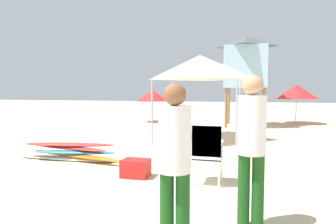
{
  "coord_description": "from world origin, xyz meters",
  "views": [
    {
      "loc": [
        2.49,
        -3.28,
        1.59
      ],
      "look_at": [
        0.54,
        3.93,
        1.07
      ],
      "focal_mm": 32.85,
      "sensor_mm": 36.0,
      "label": 1
    }
  ],
  "objects_px": {
    "surfboard_pile": "(70,152)",
    "beach_umbrella_left": "(297,92)",
    "lifeguard_near_left": "(252,140)",
    "stacked_plastic_chairs": "(207,147)",
    "cooler_box": "(136,168)",
    "lifeguard_tower": "(246,62)",
    "beach_umbrella_mid": "(152,96)",
    "lifeguard_near_center": "(175,157)",
    "popup_canopy": "(200,67)"
  },
  "relations": [
    {
      "from": "lifeguard_near_center",
      "to": "lifeguard_tower",
      "type": "distance_m",
      "value": 11.45
    },
    {
      "from": "lifeguard_near_left",
      "to": "beach_umbrella_mid",
      "type": "relative_size",
      "value": 1.08
    },
    {
      "from": "lifeguard_near_left",
      "to": "lifeguard_near_center",
      "type": "bearing_deg",
      "value": -132.34
    },
    {
      "from": "surfboard_pile",
      "to": "lifeguard_near_center",
      "type": "xyz_separation_m",
      "value": [
        3.27,
        -3.26,
        0.76
      ]
    },
    {
      "from": "beach_umbrella_left",
      "to": "lifeguard_tower",
      "type": "bearing_deg",
      "value": -143.34
    },
    {
      "from": "lifeguard_tower",
      "to": "beach_umbrella_mid",
      "type": "xyz_separation_m",
      "value": [
        -4.55,
        0.62,
        -1.51
      ]
    },
    {
      "from": "stacked_plastic_chairs",
      "to": "surfboard_pile",
      "type": "relative_size",
      "value": 0.41
    },
    {
      "from": "popup_canopy",
      "to": "cooler_box",
      "type": "bearing_deg",
      "value": -95.12
    },
    {
      "from": "lifeguard_near_center",
      "to": "beach_umbrella_left",
      "type": "height_order",
      "value": "beach_umbrella_left"
    },
    {
      "from": "popup_canopy",
      "to": "beach_umbrella_left",
      "type": "bearing_deg",
      "value": 57.98
    },
    {
      "from": "surfboard_pile",
      "to": "lifeguard_tower",
      "type": "distance_m",
      "value": 9.23
    },
    {
      "from": "lifeguard_near_left",
      "to": "lifeguard_tower",
      "type": "height_order",
      "value": "lifeguard_tower"
    },
    {
      "from": "surfboard_pile",
      "to": "lifeguard_near_left",
      "type": "height_order",
      "value": "lifeguard_near_left"
    },
    {
      "from": "beach_umbrella_left",
      "to": "cooler_box",
      "type": "distance_m",
      "value": 11.52
    },
    {
      "from": "popup_canopy",
      "to": "lifeguard_tower",
      "type": "xyz_separation_m",
      "value": [
        1.36,
        4.2,
        0.51
      ]
    },
    {
      "from": "popup_canopy",
      "to": "lifeguard_tower",
      "type": "relative_size",
      "value": 0.69
    },
    {
      "from": "stacked_plastic_chairs",
      "to": "cooler_box",
      "type": "height_order",
      "value": "stacked_plastic_chairs"
    },
    {
      "from": "popup_canopy",
      "to": "cooler_box",
      "type": "xyz_separation_m",
      "value": [
        -0.42,
        -4.7,
        -2.18
      ]
    },
    {
      "from": "cooler_box",
      "to": "lifeguard_near_center",
      "type": "bearing_deg",
      "value": -60.77
    },
    {
      "from": "lifeguard_tower",
      "to": "stacked_plastic_chairs",
      "type": "bearing_deg",
      "value": -92.8
    },
    {
      "from": "popup_canopy",
      "to": "cooler_box",
      "type": "distance_m",
      "value": 5.2
    },
    {
      "from": "beach_umbrella_left",
      "to": "beach_umbrella_mid",
      "type": "distance_m",
      "value": 7.01
    },
    {
      "from": "stacked_plastic_chairs",
      "to": "beach_umbrella_left",
      "type": "height_order",
      "value": "beach_umbrella_left"
    },
    {
      "from": "surfboard_pile",
      "to": "lifeguard_near_center",
      "type": "height_order",
      "value": "lifeguard_near_center"
    },
    {
      "from": "beach_umbrella_left",
      "to": "beach_umbrella_mid",
      "type": "bearing_deg",
      "value": -170.68
    },
    {
      "from": "surfboard_pile",
      "to": "cooler_box",
      "type": "relative_size",
      "value": 5.52
    },
    {
      "from": "surfboard_pile",
      "to": "lifeguard_near_left",
      "type": "relative_size",
      "value": 1.52
    },
    {
      "from": "surfboard_pile",
      "to": "beach_umbrella_left",
      "type": "distance_m",
      "value": 11.59
    },
    {
      "from": "lifeguard_near_left",
      "to": "stacked_plastic_chairs",
      "type": "bearing_deg",
      "value": 115.9
    },
    {
      "from": "lifeguard_near_center",
      "to": "cooler_box",
      "type": "distance_m",
      "value": 2.84
    },
    {
      "from": "surfboard_pile",
      "to": "cooler_box",
      "type": "distance_m",
      "value": 2.13
    },
    {
      "from": "surfboard_pile",
      "to": "lifeguard_near_left",
      "type": "distance_m",
      "value": 4.77
    },
    {
      "from": "stacked_plastic_chairs",
      "to": "lifeguard_near_center",
      "type": "height_order",
      "value": "lifeguard_near_center"
    },
    {
      "from": "lifeguard_tower",
      "to": "surfboard_pile",
      "type": "bearing_deg",
      "value": -114.91
    },
    {
      "from": "lifeguard_near_center",
      "to": "beach_umbrella_mid",
      "type": "relative_size",
      "value": 1.02
    },
    {
      "from": "surfboard_pile",
      "to": "lifeguard_near_center",
      "type": "bearing_deg",
      "value": -44.94
    },
    {
      "from": "cooler_box",
      "to": "stacked_plastic_chairs",
      "type": "bearing_deg",
      "value": -5.62
    },
    {
      "from": "beach_umbrella_left",
      "to": "beach_umbrella_mid",
      "type": "xyz_separation_m",
      "value": [
        -6.91,
        -1.13,
        -0.2
      ]
    },
    {
      "from": "stacked_plastic_chairs",
      "to": "cooler_box",
      "type": "distance_m",
      "value": 1.43
    },
    {
      "from": "lifeguard_near_left",
      "to": "cooler_box",
      "type": "height_order",
      "value": "lifeguard_near_left"
    },
    {
      "from": "lifeguard_near_center",
      "to": "beach_umbrella_left",
      "type": "xyz_separation_m",
      "value": [
        2.81,
        13.04,
        0.59
      ]
    },
    {
      "from": "surfboard_pile",
      "to": "popup_canopy",
      "type": "relative_size",
      "value": 0.99
    },
    {
      "from": "lifeguard_near_center",
      "to": "beach_umbrella_left",
      "type": "relative_size",
      "value": 0.85
    },
    {
      "from": "stacked_plastic_chairs",
      "to": "cooler_box",
      "type": "bearing_deg",
      "value": 174.38
    },
    {
      "from": "lifeguard_near_center",
      "to": "beach_umbrella_left",
      "type": "distance_m",
      "value": 13.35
    },
    {
      "from": "stacked_plastic_chairs",
      "to": "popup_canopy",
      "type": "relative_size",
      "value": 0.41
    },
    {
      "from": "lifeguard_near_center",
      "to": "cooler_box",
      "type": "xyz_separation_m",
      "value": [
        -1.33,
        2.38,
        -0.79
      ]
    },
    {
      "from": "stacked_plastic_chairs",
      "to": "beach_umbrella_left",
      "type": "bearing_deg",
      "value": 75.44
    },
    {
      "from": "popup_canopy",
      "to": "stacked_plastic_chairs",
      "type": "bearing_deg",
      "value": -79.23
    },
    {
      "from": "stacked_plastic_chairs",
      "to": "cooler_box",
      "type": "xyz_separation_m",
      "value": [
        -1.34,
        0.13,
        -0.49
      ]
    }
  ]
}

